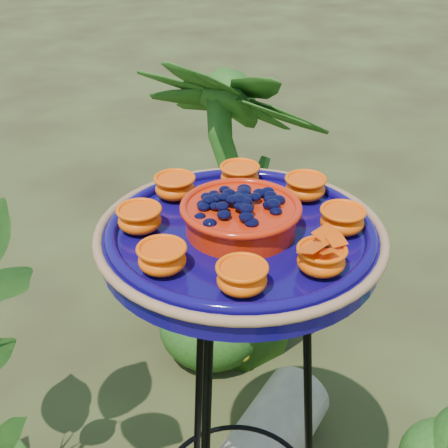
{
  "coord_description": "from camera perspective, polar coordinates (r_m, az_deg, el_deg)",
  "views": [
    {
      "loc": [
        -0.93,
        -0.38,
        1.62
      ],
      "look_at": [
        -0.13,
        0.15,
        1.07
      ],
      "focal_mm": 50.0,
      "sensor_mm": 36.0,
      "label": 1
    }
  ],
  "objects": [
    {
      "name": "tripod_stand",
      "position": [
        1.4,
        1.27,
        -16.28
      ],
      "size": [
        0.47,
        0.47,
        0.99
      ],
      "rotation": [
        0.0,
        0.0,
        -0.38
      ],
      "color": "black",
      "rests_on": "ground"
    },
    {
      "name": "feeder_dish",
      "position": [
        1.12,
        1.52,
        -0.73
      ],
      "size": [
        0.66,
        0.66,
        0.12
      ],
      "rotation": [
        0.0,
        0.0,
        -0.38
      ],
      "color": "#0E0650",
      "rests_on": "tripod_stand"
    },
    {
      "name": "shrub_back_right",
      "position": [
        2.2,
        0.95,
        1.35
      ],
      "size": [
        0.71,
        0.71,
        1.12
      ],
      "primitive_type": "imported",
      "rotation": [
        0.0,
        0.0,
        1.71
      ],
      "color": "#194813",
      "rests_on": "ground"
    }
  ]
}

